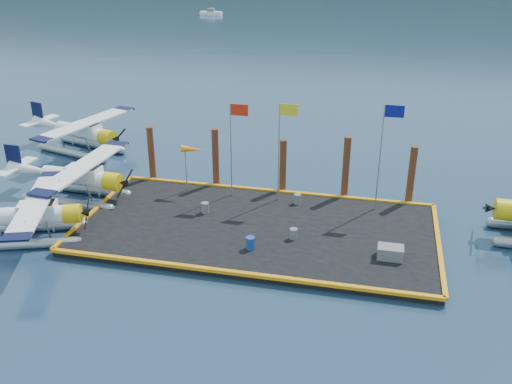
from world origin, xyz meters
TOP-DOWN VIEW (x-y plane):
  - ground at (0.00, 0.00)m, footprint 4000.00×4000.00m
  - dock at (0.00, 0.00)m, footprint 20.00×10.00m
  - dock_bumpers at (0.00, 0.00)m, footprint 20.25×10.25m
  - seaplane_a at (-11.92, -3.51)m, footprint 8.10×8.63m
  - seaplane_b at (-11.86, 1.68)m, footprint 8.50×9.37m
  - seaplane_c at (-15.87, 9.70)m, footprint 8.91×9.58m
  - drum_0 at (-3.41, 1.02)m, footprint 0.46×0.46m
  - drum_2 at (2.26, -0.96)m, footprint 0.43×0.43m
  - drum_3 at (0.21, -2.54)m, footprint 0.49×0.49m
  - drum_5 at (1.78, 3.49)m, footprint 0.44×0.44m
  - crate at (7.45, -1.87)m, footprint 1.32×0.88m
  - flagpole_red at (-2.29, 3.80)m, footprint 1.14×0.08m
  - flagpole_yellow at (0.70, 3.80)m, footprint 1.14×0.08m
  - flagpole_blue at (6.70, 3.80)m, footprint 1.14×0.08m
  - windsock at (-5.03, 3.80)m, footprint 1.40×0.44m
  - piling_0 at (-8.50, 5.40)m, footprint 0.44×0.44m
  - piling_1 at (-4.00, 5.40)m, footprint 0.44×0.44m
  - piling_2 at (0.50, 5.40)m, footprint 0.44×0.44m
  - piling_3 at (4.50, 5.40)m, footprint 0.44×0.44m
  - piling_4 at (8.50, 5.40)m, footprint 0.44×0.44m

SIDE VIEW (x-z plane):
  - ground at x=0.00m, z-range 0.00..0.00m
  - dock at x=0.00m, z-range 0.00..0.40m
  - dock_bumpers at x=0.00m, z-range 0.40..0.58m
  - drum_2 at x=2.26m, z-range 0.40..1.00m
  - drum_5 at x=1.78m, z-range 0.40..1.02m
  - drum_0 at x=-3.41m, z-range 0.40..1.04m
  - crate at x=7.45m, z-range 0.40..1.06m
  - drum_3 at x=0.21m, z-range 0.40..1.08m
  - seaplane_a at x=-11.92m, z-range -0.20..2.90m
  - seaplane_b at x=-11.86m, z-range -0.21..3.11m
  - seaplane_c at x=-15.87m, z-range -0.22..3.19m
  - piling_2 at x=0.50m, z-range 0.00..3.80m
  - piling_0 at x=-8.50m, z-range 0.00..4.00m
  - piling_4 at x=8.50m, z-range 0.00..4.00m
  - piling_1 at x=-4.00m, z-range 0.00..4.20m
  - piling_3 at x=4.50m, z-range 0.00..4.30m
  - windsock at x=-5.03m, z-range 1.67..4.79m
  - flagpole_red at x=-2.29m, z-range 1.40..7.40m
  - flagpole_yellow at x=0.70m, z-range 1.41..7.61m
  - flagpole_blue at x=6.70m, z-range 1.44..7.94m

